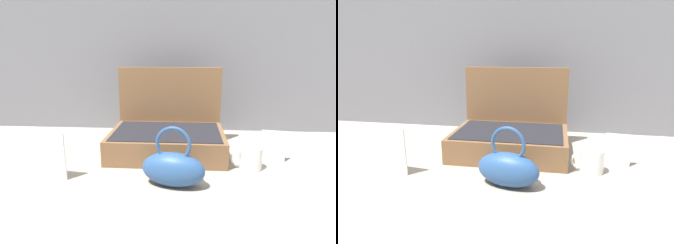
# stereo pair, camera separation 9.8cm
# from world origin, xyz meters

# --- Properties ---
(ground_plane) EXTENTS (6.00, 6.00, 0.00)m
(ground_plane) POSITION_xyz_m (0.00, 0.00, 0.00)
(ground_plane) COLOR #9E9384
(open_suitcase) EXTENTS (0.47, 0.35, 0.35)m
(open_suitcase) POSITION_xyz_m (-0.04, 0.21, 0.08)
(open_suitcase) COLOR brown
(open_suitcase) RESTS_ON ground_plane
(teal_pouch_handbag) EXTENTS (0.22, 0.14, 0.20)m
(teal_pouch_handbag) POSITION_xyz_m (0.01, -0.11, 0.06)
(teal_pouch_handbag) COLOR #284C7F
(teal_pouch_handbag) RESTS_ON ground_plane
(coffee_mug) EXTENTS (0.12, 0.08, 0.09)m
(coffee_mug) POSITION_xyz_m (0.28, 0.04, 0.04)
(coffee_mug) COLOR white
(coffee_mug) RESTS_ON ground_plane
(info_card_left) EXTENTS (0.11, 0.02, 0.17)m
(info_card_left) POSITION_xyz_m (-0.41, -0.09, 0.08)
(info_card_left) COLOR white
(info_card_left) RESTS_ON ground_plane
(poster_card_right) EXTENTS (0.09, 0.02, 0.12)m
(poster_card_right) POSITION_xyz_m (0.39, 0.12, 0.06)
(poster_card_right) COLOR white
(poster_card_right) RESTS_ON ground_plane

